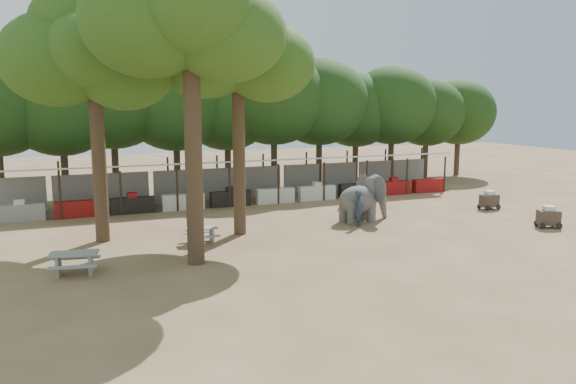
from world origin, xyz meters
name	(u,v)px	position (x,y,z in m)	size (l,w,h in m)	color
ground	(361,260)	(0.00, 0.00, 0.00)	(100.00, 100.00, 0.00)	brown
vendor_stalls	(248,183)	(0.00, 13.84, 1.18)	(28.00, 2.99, 2.80)	#A7ABAF
yard_tree_left	(89,51)	(-9.13, 7.19, 8.20)	(7.10, 6.90, 11.02)	#332316
yard_tree_center	(185,13)	(-6.13, 2.19, 9.21)	(7.10, 6.90, 12.04)	#332316
yard_tree_back	(233,45)	(-3.13, 6.19, 8.54)	(7.10, 6.90, 11.36)	#332316
backdrop_trees	(224,110)	(0.00, 19.00, 5.51)	(46.46, 5.95, 8.33)	#332316
elephant	(363,198)	(3.72, 6.33, 1.18)	(3.16, 2.37, 2.37)	#494646
handler	(359,208)	(2.94, 5.35, 0.90)	(0.65, 0.43, 1.79)	#26384C
picnic_table_near	(74,260)	(-10.30, 2.24, 0.53)	(1.86, 1.73, 0.82)	gray
picnic_table_far	(201,233)	(-5.09, 4.94, 0.45)	(1.38, 1.25, 0.69)	gray
cart_front	(549,217)	(11.30, 1.54, 0.53)	(1.30, 1.10, 1.08)	#312822
cart_back	(489,200)	(11.99, 6.39, 0.53)	(1.10, 0.73, 1.07)	#312822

